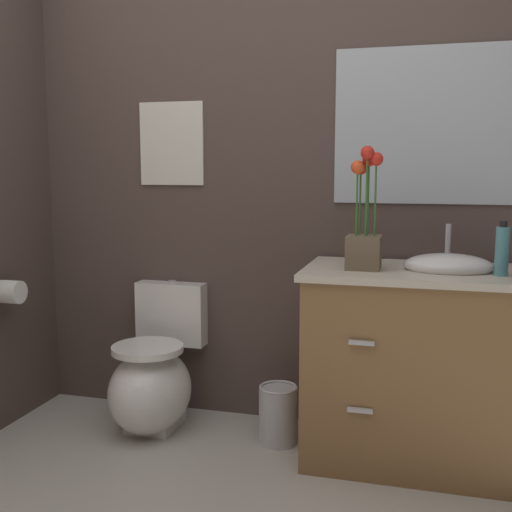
# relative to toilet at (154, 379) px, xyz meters

# --- Properties ---
(wall_back) EXTENTS (3.97, 0.05, 2.50)m
(wall_back) POSITION_rel_toilet_xyz_m (0.77, 0.30, 1.01)
(wall_back) COLOR #4C3D38
(wall_back) RESTS_ON ground_plane
(toilet) EXTENTS (0.38, 0.59, 0.69)m
(toilet) POSITION_rel_toilet_xyz_m (0.00, 0.00, 0.00)
(toilet) COLOR white
(toilet) RESTS_ON ground_plane
(vanity_cabinet) EXTENTS (0.94, 0.56, 1.02)m
(vanity_cabinet) POSITION_rel_toilet_xyz_m (1.23, -0.03, 0.19)
(vanity_cabinet) COLOR brown
(vanity_cabinet) RESTS_ON ground_plane
(flower_vase) EXTENTS (0.14, 0.14, 0.51)m
(flower_vase) POSITION_rel_toilet_xyz_m (1.00, -0.08, 0.76)
(flower_vase) COLOR brown
(flower_vase) RESTS_ON vanity_cabinet
(soap_bottle) EXTENTS (0.05, 0.05, 0.22)m
(soap_bottle) POSITION_rel_toilet_xyz_m (1.54, -0.10, 0.70)
(soap_bottle) COLOR teal
(soap_bottle) RESTS_ON vanity_cabinet
(trash_bin) EXTENTS (0.18, 0.18, 0.27)m
(trash_bin) POSITION_rel_toilet_xyz_m (0.62, -0.01, -0.11)
(trash_bin) COLOR #B7B7BC
(trash_bin) RESTS_ON ground_plane
(wall_poster) EXTENTS (0.34, 0.01, 0.41)m
(wall_poster) POSITION_rel_toilet_xyz_m (0.00, 0.27, 1.14)
(wall_poster) COLOR silver
(wall_mirror) EXTENTS (0.80, 0.01, 0.70)m
(wall_mirror) POSITION_rel_toilet_xyz_m (1.22, 0.27, 1.21)
(wall_mirror) COLOR #B2BCC6
(toilet_paper_roll) EXTENTS (0.11, 0.11, 0.11)m
(toilet_paper_roll) POSITION_rel_toilet_xyz_m (-0.64, -0.20, 0.44)
(toilet_paper_roll) COLOR white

